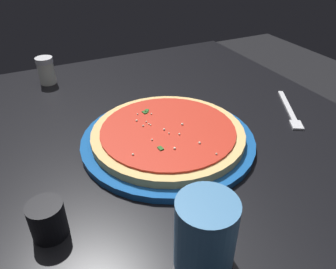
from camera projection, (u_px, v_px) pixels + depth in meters
The scene contains 7 objects.
restaurant_table at pixel (177, 192), 0.72m from camera, with size 1.12×0.88×0.74m.
serving_plate at pixel (168, 140), 0.67m from camera, with size 0.35×0.35×0.01m, color #195199.
pizza at pixel (168, 133), 0.66m from camera, with size 0.31×0.31×0.02m.
cup_tall_drink at pixel (205, 234), 0.41m from camera, with size 0.08×0.08×0.11m, color teal.
cup_small_sauce at pixel (48, 220), 0.46m from camera, with size 0.05×0.05×0.06m, color black.
fork at pixel (290, 111), 0.78m from camera, with size 0.17×0.11×0.00m.
parmesan_shaker at pixel (46, 70), 0.90m from camera, with size 0.05×0.05×0.07m.
Camera 1 is at (0.47, -0.25, 1.12)m, focal length 34.97 mm.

